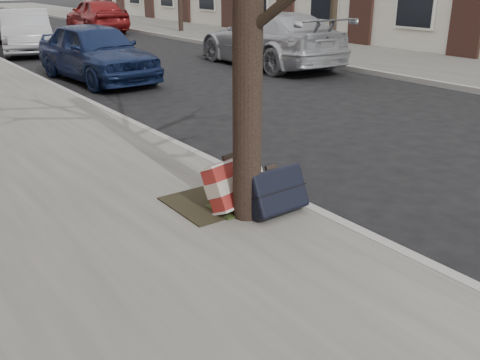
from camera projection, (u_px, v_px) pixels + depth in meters
ground at (430, 206)px, 5.74m from camera, size 120.00×120.00×0.00m
far_sidewalk at (231, 37)px, 21.36m from camera, size 4.00×70.00×0.12m
dirt_patch at (213, 202)px, 5.52m from camera, size 0.85×0.85×0.02m
suitcase_red at (235, 183)px, 5.35m from camera, size 0.72×0.49×0.50m
suitcase_navy at (276, 191)px, 5.19m from camera, size 0.63×0.38×0.48m
car_near_front at (96, 52)px, 12.44m from camera, size 1.85×4.05×1.35m
car_near_mid at (26, 32)px, 17.09m from camera, size 2.35×4.29×1.34m
car_far_front at (269, 39)px, 14.52m from camera, size 2.34×5.10×1.45m
car_far_back at (96, 15)px, 23.72m from camera, size 1.88×4.38×1.47m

